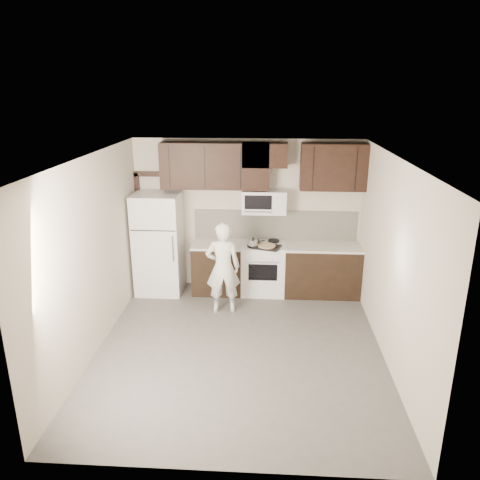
# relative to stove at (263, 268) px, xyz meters

# --- Properties ---
(floor) EXTENTS (4.50, 4.50, 0.00)m
(floor) POSITION_rel_stove_xyz_m (-0.30, -1.94, -0.46)
(floor) COLOR #524F4C
(floor) RESTS_ON ground
(back_wall) EXTENTS (4.00, 0.00, 4.00)m
(back_wall) POSITION_rel_stove_xyz_m (-0.30, 0.31, 0.89)
(back_wall) COLOR beige
(back_wall) RESTS_ON ground
(ceiling) EXTENTS (4.50, 4.50, 0.00)m
(ceiling) POSITION_rel_stove_xyz_m (-0.30, -1.94, 2.24)
(ceiling) COLOR white
(ceiling) RESTS_ON back_wall
(counter_run) EXTENTS (2.95, 0.64, 0.91)m
(counter_run) POSITION_rel_stove_xyz_m (0.30, 0.00, -0.00)
(counter_run) COLOR black
(counter_run) RESTS_ON floor
(stove) EXTENTS (0.76, 0.66, 0.94)m
(stove) POSITION_rel_stove_xyz_m (0.00, 0.00, 0.00)
(stove) COLOR silver
(stove) RESTS_ON floor
(backsplash) EXTENTS (2.90, 0.02, 0.54)m
(backsplash) POSITION_rel_stove_xyz_m (0.20, 0.30, 0.72)
(backsplash) COLOR beige
(backsplash) RESTS_ON counter_run
(upper_cabinets) EXTENTS (3.48, 0.35, 0.78)m
(upper_cabinets) POSITION_rel_stove_xyz_m (-0.09, 0.14, 1.82)
(upper_cabinets) COLOR black
(upper_cabinets) RESTS_ON back_wall
(microwave) EXTENTS (0.76, 0.42, 0.40)m
(microwave) POSITION_rel_stove_xyz_m (-0.00, 0.12, 1.19)
(microwave) COLOR silver
(microwave) RESTS_ON upper_cabinets
(refrigerator) EXTENTS (0.80, 0.76, 1.80)m
(refrigerator) POSITION_rel_stove_xyz_m (-1.85, -0.05, 0.44)
(refrigerator) COLOR silver
(refrigerator) RESTS_ON floor
(door_trim) EXTENTS (0.50, 0.08, 2.12)m
(door_trim) POSITION_rel_stove_xyz_m (-2.22, 0.27, 0.79)
(door_trim) COLOR black
(door_trim) RESTS_ON floor
(saucepan) EXTENTS (0.29, 0.18, 0.17)m
(saucepan) POSITION_rel_stove_xyz_m (-0.18, -0.15, 0.52)
(saucepan) COLOR silver
(saucepan) RESTS_ON stove
(baking_tray) EXTENTS (0.52, 0.45, 0.02)m
(baking_tray) POSITION_rel_stove_xyz_m (0.06, -0.18, 0.46)
(baking_tray) COLOR black
(baking_tray) RESTS_ON counter_run
(pizza) EXTENTS (0.37, 0.37, 0.02)m
(pizza) POSITION_rel_stove_xyz_m (0.06, -0.18, 0.48)
(pizza) COLOR #CCBA89
(pizza) RESTS_ON baking_tray
(person) EXTENTS (0.60, 0.43, 1.53)m
(person) POSITION_rel_stove_xyz_m (-0.64, -0.79, 0.30)
(person) COLOR white
(person) RESTS_ON floor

